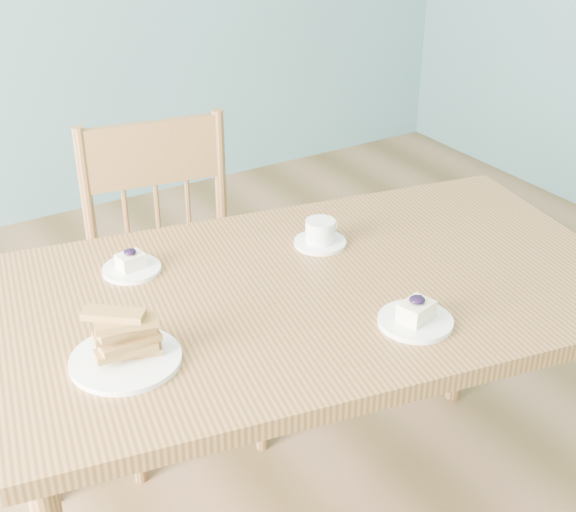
{
  "coord_description": "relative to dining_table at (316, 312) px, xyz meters",
  "views": [
    {
      "loc": [
        -0.67,
        -1.14,
        1.7
      ],
      "look_at": [
        0.17,
        0.23,
        0.83
      ],
      "focal_mm": 50.0,
      "sensor_mm": 36.0,
      "label": 1
    }
  ],
  "objects": [
    {
      "name": "biscotti_plate",
      "position": [
        -0.48,
        -0.06,
        0.12
      ],
      "size": [
        0.22,
        0.22,
        0.12
      ],
      "rotation": [
        0.0,
        0.0,
        -0.27
      ],
      "color": "white",
      "rests_on": "dining_table"
    },
    {
      "name": "cheesecake_plate_far",
      "position": [
        -0.34,
        0.28,
        0.09
      ],
      "size": [
        0.14,
        0.14,
        0.06
      ],
      "rotation": [
        0.0,
        0.0,
        0.14
      ],
      "color": "white",
      "rests_on": "dining_table"
    },
    {
      "name": "dining_table",
      "position": [
        0.0,
        0.0,
        0.0
      ],
      "size": [
        1.57,
        1.07,
        0.77
      ],
      "rotation": [
        0.0,
        0.0,
        -0.18
      ],
      "color": "#9B6B3B",
      "rests_on": "ground"
    },
    {
      "name": "coffee_cup",
      "position": [
        0.12,
        0.16,
        0.1
      ],
      "size": [
        0.13,
        0.13,
        0.07
      ],
      "rotation": [
        0.0,
        0.0,
        0.17
      ],
      "color": "white",
      "rests_on": "dining_table"
    },
    {
      "name": "room",
      "position": [
        -0.22,
        -0.18,
        0.65
      ],
      "size": [
        5.01,
        5.01,
        2.71
      ],
      "color": "#976846",
      "rests_on": "ground"
    },
    {
      "name": "cheesecake_plate_near",
      "position": [
        0.09,
        -0.25,
        0.09
      ],
      "size": [
        0.16,
        0.16,
        0.07
      ],
      "rotation": [
        0.0,
        0.0,
        0.25
      ],
      "color": "white",
      "rests_on": "dining_table"
    },
    {
      "name": "dining_chair",
      "position": [
        -0.11,
        0.6,
        -0.2
      ],
      "size": [
        0.51,
        0.49,
        0.97
      ],
      "rotation": [
        0.0,
        0.0,
        -0.17
      ],
      "color": "#9B6B3B",
      "rests_on": "ground"
    }
  ]
}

